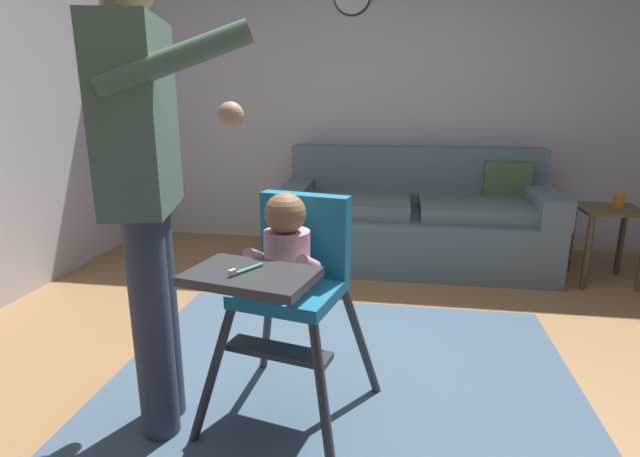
% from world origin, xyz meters
% --- Properties ---
extents(ground, '(6.11, 6.40, 0.10)m').
position_xyz_m(ground, '(0.00, 0.00, -0.05)').
color(ground, '#A2774A').
extents(wall_far, '(5.31, 0.06, 2.71)m').
position_xyz_m(wall_far, '(0.00, 2.43, 1.36)').
color(wall_far, silver).
rests_on(wall_far, ground).
extents(couch, '(1.99, 0.86, 0.86)m').
position_xyz_m(couch, '(0.24, 1.91, 0.33)').
color(couch, slate).
rests_on(couch, ground).
extents(high_chair, '(0.72, 0.81, 0.93)m').
position_xyz_m(high_chair, '(-0.29, -0.11, 0.63)').
color(high_chair, '#34343A').
rests_on(high_chair, ground).
extents(adult_standing, '(0.59, 0.49, 1.68)m').
position_xyz_m(adult_standing, '(-0.77, -0.24, 0.95)').
color(adult_standing, '#3B4257').
rests_on(adult_standing, ground).
extents(toy_ball, '(0.21, 0.21, 0.21)m').
position_xyz_m(toy_ball, '(-1.23, 0.63, 0.10)').
color(toy_ball, gold).
rests_on(toy_ball, ground).
extents(side_table, '(0.40, 0.40, 0.52)m').
position_xyz_m(side_table, '(1.52, 1.68, 0.38)').
color(side_table, brown).
rests_on(side_table, ground).
extents(sippy_cup, '(0.07, 0.07, 0.10)m').
position_xyz_m(sippy_cup, '(1.56, 1.68, 0.57)').
color(sippy_cup, orange).
rests_on(sippy_cup, side_table).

